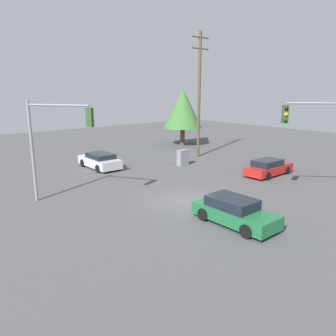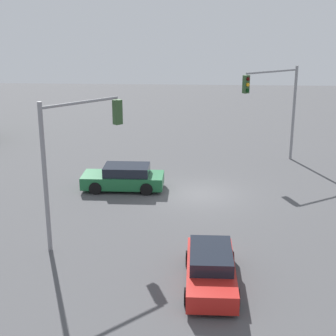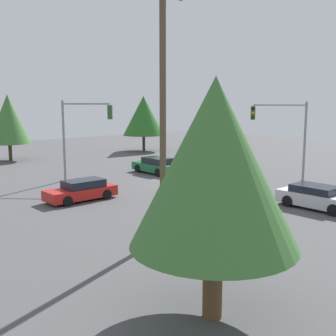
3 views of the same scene
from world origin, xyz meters
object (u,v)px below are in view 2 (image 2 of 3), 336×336
traffic_signal_main (76,145)px  sedan_green (124,178)px  sedan_red (211,268)px  traffic_signal_cross (275,98)px

traffic_signal_main → sedan_green: bearing=36.4°
sedan_green → sedan_red: 10.77m
traffic_signal_main → traffic_signal_cross: traffic_signal_main is taller
sedan_green → traffic_signal_main: bearing=171.1°
traffic_signal_cross → traffic_signal_main: bearing=17.5°
sedan_red → traffic_signal_main: 7.37m
sedan_red → traffic_signal_cross: size_ratio=0.73×
traffic_signal_main → traffic_signal_cross: size_ratio=1.02×
sedan_green → traffic_signal_cross: traffic_signal_cross is taller
sedan_green → traffic_signal_cross: bearing=-57.8°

